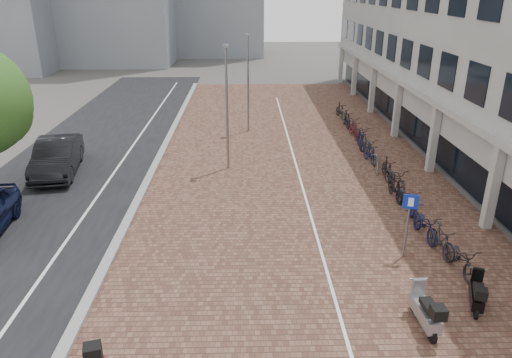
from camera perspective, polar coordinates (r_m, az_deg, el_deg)
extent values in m
plane|color=#474442|center=(14.85, 0.54, -13.50)|extent=(140.00, 140.00, 0.00)
cube|color=brown|center=(25.68, 4.16, 2.42)|extent=(14.50, 42.00, 0.04)
cube|color=black|center=(26.97, -19.81, 2.09)|extent=(8.00, 50.00, 0.03)
cube|color=gray|center=(25.97, -11.64, 2.38)|extent=(0.35, 42.00, 0.14)
cube|color=white|center=(26.40, -15.70, 2.21)|extent=(0.12, 44.00, 0.00)
cube|color=white|center=(25.69, 4.61, 2.48)|extent=(0.10, 30.00, 0.00)
cube|color=black|center=(30.59, 18.01, 7.94)|extent=(0.15, 38.00, 3.20)
cube|color=#A8A8A2|center=(30.18, 18.04, 11.16)|extent=(1.60, 38.00, 0.30)
cube|color=#A8A8A2|center=(19.78, 26.57, -0.89)|extent=(0.35, 0.35, 3.40)
cube|color=#A8A8A2|center=(24.90, 20.54, 4.50)|extent=(0.35, 0.35, 3.40)
cube|color=#A8A8A2|center=(30.34, 16.57, 7.99)|extent=(0.35, 0.35, 3.40)
cube|color=#A8A8A2|center=(35.96, 13.79, 10.38)|extent=(0.35, 0.35, 3.40)
cube|color=#A8A8A2|center=(41.69, 11.74, 12.11)|extent=(0.35, 0.35, 3.40)
cube|color=#A8A8A2|center=(47.48, 10.17, 13.40)|extent=(0.35, 0.35, 3.40)
imported|color=black|center=(25.41, -22.79, 2.50)|extent=(2.65, 5.42, 1.71)
cylinder|color=slate|center=(16.78, 17.63, -5.79)|extent=(0.07, 0.07, 2.17)
cube|color=#0C26A1|center=(16.32, 18.08, -2.61)|extent=(0.49, 0.16, 0.49)
cylinder|color=gray|center=(23.43, -3.50, 8.26)|extent=(0.12, 0.12, 6.09)
cylinder|color=gray|center=(29.93, -0.97, 11.22)|extent=(0.12, 0.12, 5.96)
imported|color=black|center=(16.86, 23.33, -8.71)|extent=(0.79, 2.01, 1.04)
imported|color=black|center=(17.70, 21.34, -6.87)|extent=(0.54, 1.76, 1.05)
imported|color=black|center=(18.58, 19.64, -5.22)|extent=(0.76, 2.00, 1.04)
imported|color=#15153A|center=(19.52, 18.36, -3.67)|extent=(0.69, 1.79, 1.05)
imported|color=black|center=(20.54, 17.64, -2.29)|extent=(0.86, 2.03, 1.04)
imported|color=black|center=(21.49, 16.36, -1.02)|extent=(0.53, 1.76, 1.05)
imported|color=black|center=(22.61, 16.34, 0.12)|extent=(1.02, 2.06, 1.04)
imported|color=black|center=(23.62, 15.49, 1.18)|extent=(0.52, 1.76, 1.05)
imported|color=#5C5954|center=(24.60, 14.31, 2.13)|extent=(1.04, 2.07, 1.04)
imported|color=#131834|center=(25.62, 13.53, 3.03)|extent=(0.71, 1.80, 1.05)
imported|color=black|center=(26.71, 13.20, 3.82)|extent=(1.02, 2.06, 1.04)
imported|color=black|center=(27.74, 12.38, 4.59)|extent=(0.65, 1.78, 1.05)
imported|color=#222127|center=(28.89, 12.55, 5.26)|extent=(0.85, 2.02, 1.04)
imported|color=#55161D|center=(29.91, 11.63, 5.93)|extent=(0.65, 1.78, 1.05)
imported|color=black|center=(31.02, 11.39, 6.51)|extent=(0.96, 2.05, 1.04)
imported|color=black|center=(32.09, 10.86, 7.08)|extent=(0.57, 1.77, 1.05)
imported|color=#514E4A|center=(33.18, 10.48, 7.59)|extent=(0.98, 2.05, 1.04)
imported|color=black|center=(34.27, 10.10, 8.09)|extent=(0.77, 1.80, 1.05)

